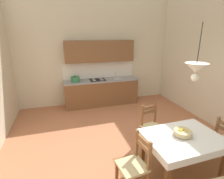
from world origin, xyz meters
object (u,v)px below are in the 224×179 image
pendant_lamp (196,69)px  kitchen_cabinetry (101,81)px  dining_chair_kitchen_side (152,126)px  fruit_bowl (183,132)px  dining_chair_tv_side (134,165)px  dining_table (183,143)px

pendant_lamp → kitchen_cabinetry: bearing=98.0°
kitchen_cabinetry → dining_chair_kitchen_side: 2.76m
fruit_bowl → pendant_lamp: pendant_lamp is taller
kitchen_cabinetry → dining_chair_kitchen_side: size_ratio=2.73×
kitchen_cabinetry → pendant_lamp: bearing=-82.0°
dining_chair_tv_side → pendant_lamp: pendant_lamp is taller
dining_table → fruit_bowl: 0.19m
dining_chair_tv_side → kitchen_cabinetry: bearing=84.8°
kitchen_cabinetry → dining_chair_tv_side: size_ratio=2.73×
dining_chair_tv_side → fruit_bowl: (0.91, 0.08, 0.37)m
dining_chair_kitchen_side → dining_chair_tv_side: (-0.85, -0.98, 0.00)m
dining_chair_kitchen_side → dining_table: bearing=-86.4°
dining_table → dining_chair_tv_side: 0.93m
dining_chair_kitchen_side → pendant_lamp: pendant_lamp is taller
dining_chair_tv_side → fruit_bowl: dining_chair_tv_side is taller
dining_table → fruit_bowl: (-0.00, 0.03, 0.19)m
dining_table → fruit_bowl: bearing=94.8°
fruit_bowl → pendant_lamp: 1.13m
dining_chair_kitchen_side → pendant_lamp: size_ratio=1.16×
kitchen_cabinetry → dining_table: 3.66m
kitchen_cabinetry → dining_chair_tv_side: 3.69m
dining_table → dining_chair_kitchen_side: (-0.06, 0.93, -0.18)m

